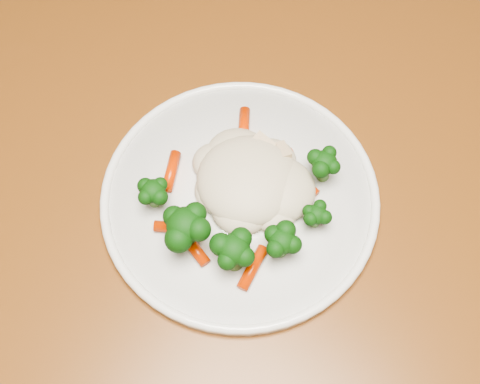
{
  "coord_description": "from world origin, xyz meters",
  "views": [
    {
      "loc": [
        0.07,
        0.0,
        1.34
      ],
      "look_at": [
        -0.1,
        0.24,
        0.77
      ],
      "focal_mm": 45.0,
      "sensor_mm": 36.0,
      "label": 1
    }
  ],
  "objects": [
    {
      "name": "plate",
      "position": [
        -0.1,
        0.24,
        0.76
      ],
      "size": [
        0.3,
        0.3,
        0.01
      ],
      "primitive_type": "cylinder",
      "color": "white",
      "rests_on": "dining_table"
    },
    {
      "name": "dining_table",
      "position": [
        0.0,
        0.31,
        0.64
      ],
      "size": [
        1.33,
        1.13,
        0.75
      ],
      "rotation": [
        0.0,
        0.0,
        0.4
      ],
      "color": "brown",
      "rests_on": "ground"
    },
    {
      "name": "meal",
      "position": [
        -0.09,
        0.23,
        0.78
      ],
      "size": [
        0.19,
        0.2,
        0.05
      ],
      "color": "beige",
      "rests_on": "plate"
    }
  ]
}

